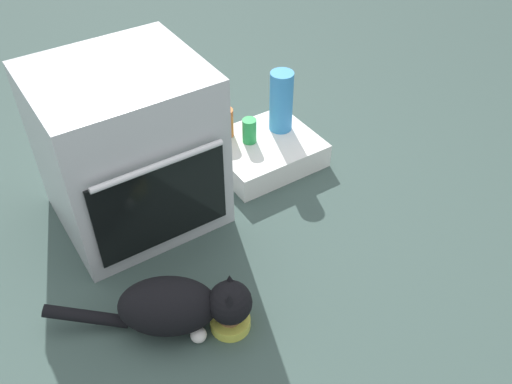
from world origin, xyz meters
The scene contains 8 objects.
ground centered at (0.00, 0.00, 0.00)m, with size 8.00×8.00×0.00m, color #384C47.
oven centered at (0.05, 0.44, 0.34)m, with size 0.63×0.61×0.68m.
pantry_cabinet centered at (0.70, 0.43, 0.06)m, with size 0.48×0.41×0.12m, color white.
food_bowl centered at (0.07, -0.29, 0.03)m, with size 0.14×0.14×0.08m.
cat centered at (-0.08, -0.20, 0.12)m, with size 0.64×0.44×0.23m.
soda_can centered at (0.64, 0.47, 0.18)m, with size 0.07×0.07×0.12m, color green.
sauce_jar centered at (0.57, 0.57, 0.19)m, with size 0.08×0.08×0.14m, color #D16023.
water_bottle centered at (0.82, 0.48, 0.27)m, with size 0.11×0.11×0.30m, color #388CD1.
Camera 1 is at (-0.49, -1.31, 1.65)m, focal length 38.57 mm.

